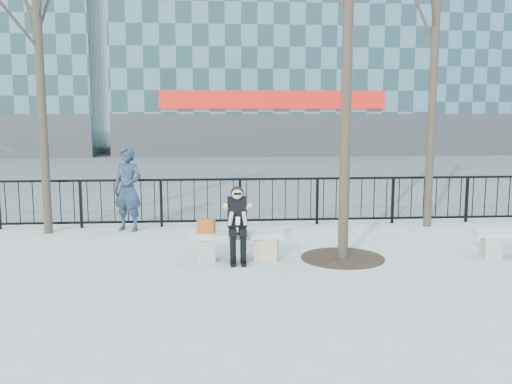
{
  "coord_description": "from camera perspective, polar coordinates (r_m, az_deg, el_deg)",
  "views": [
    {
      "loc": [
        -0.43,
        -9.95,
        2.67
      ],
      "look_at": [
        0.4,
        0.8,
        1.1
      ],
      "focal_mm": 40.0,
      "sensor_mm": 36.0,
      "label": 1
    }
  ],
  "objects": [
    {
      "name": "ground",
      "position": [
        10.31,
        -1.89,
        -6.73
      ],
      "size": [
        120.0,
        120.0,
        0.0
      ],
      "primitive_type": "plane",
      "color": "#979692",
      "rests_on": "ground"
    },
    {
      "name": "shopping_bag",
      "position": [
        10.16,
        1.01,
        -5.8
      ],
      "size": [
        0.44,
        0.27,
        0.4
      ],
      "primitive_type": "cube",
      "rotation": [
        0.0,
        0.0,
        -0.29
      ],
      "color": "#C8AC8D",
      "rests_on": "ground"
    },
    {
      "name": "tree_grate",
      "position": [
        10.47,
        8.65,
        -6.52
      ],
      "size": [
        1.5,
        1.5,
        0.02
      ],
      "primitive_type": "cylinder",
      "color": "black",
      "rests_on": "ground"
    },
    {
      "name": "railing",
      "position": [
        13.13,
        -2.48,
        -1.0
      ],
      "size": [
        14.0,
        0.06,
        1.1
      ],
      "color": "black",
      "rests_on": "ground"
    },
    {
      "name": "handbag",
      "position": [
        10.18,
        -5.01,
        -3.39
      ],
      "size": [
        0.34,
        0.23,
        0.25
      ],
      "primitive_type": "cube",
      "rotation": [
        0.0,
        0.0,
        -0.33
      ],
      "color": "#9C3B13",
      "rests_on": "bench_main"
    },
    {
      "name": "standing_man",
      "position": [
        12.83,
        -12.7,
        0.3
      ],
      "size": [
        0.8,
        0.68,
        1.87
      ],
      "primitive_type": "imported",
      "rotation": [
        0.0,
        0.0,
        -0.41
      ],
      "color": "black",
      "rests_on": "ground"
    },
    {
      "name": "street_surface",
      "position": [
        25.1,
        -3.41,
        2.18
      ],
      "size": [
        60.0,
        23.0,
        0.01
      ],
      "primitive_type": "cube",
      "color": "#474747",
      "rests_on": "ground"
    },
    {
      "name": "tree_left",
      "position": [
        13.14,
        -21.12,
        17.35
      ],
      "size": [
        2.8,
        2.8,
        6.5
      ],
      "color": "black",
      "rests_on": "ground"
    },
    {
      "name": "bench_main",
      "position": [
        10.24,
        -1.89,
        -5.1
      ],
      "size": [
        1.65,
        0.46,
        0.49
      ],
      "color": "gray",
      "rests_on": "ground"
    },
    {
      "name": "seated_woman",
      "position": [
        10.0,
        -1.86,
        -3.25
      ],
      "size": [
        0.5,
        0.64,
        1.34
      ],
      "color": "black",
      "rests_on": "ground"
    }
  ]
}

